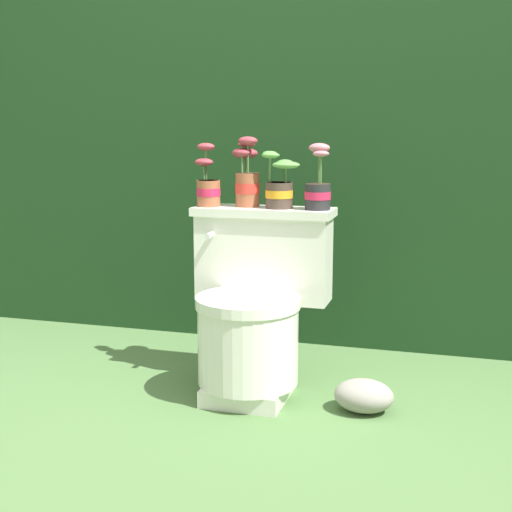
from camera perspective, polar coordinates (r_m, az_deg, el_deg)
name	(u,v)px	position (r m, az deg, el deg)	size (l,w,h in m)	color
ground_plane	(260,405)	(2.48, 0.35, -11.80)	(12.00, 12.00, 0.00)	#4C703D
hedge_backdrop	(328,164)	(3.46, 5.79, 7.37)	(3.62, 0.93, 1.51)	#193819
toilet	(254,309)	(2.51, -0.15, -4.23)	(0.51, 0.47, 0.65)	silver
potted_plant_left	(208,186)	(2.61, -3.87, 5.60)	(0.10, 0.09, 0.23)	#9E5638
potted_plant_midleft	(247,178)	(2.60, -0.73, 6.27)	(0.11, 0.11, 0.25)	#9E5638
potted_plant_middle	(280,187)	(2.54, 1.94, 5.55)	(0.14, 0.10, 0.20)	#47382D
potted_plant_midright	(318,188)	(2.51, 4.98, 5.40)	(0.09, 0.09, 0.23)	#262628
garden_stone	(364,396)	(2.44, 8.61, -10.99)	(0.20, 0.16, 0.11)	gray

